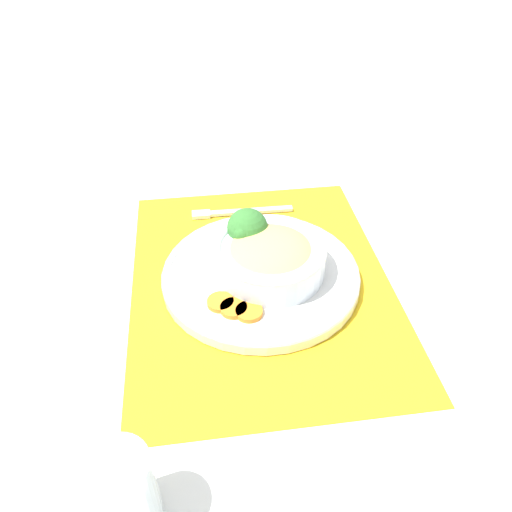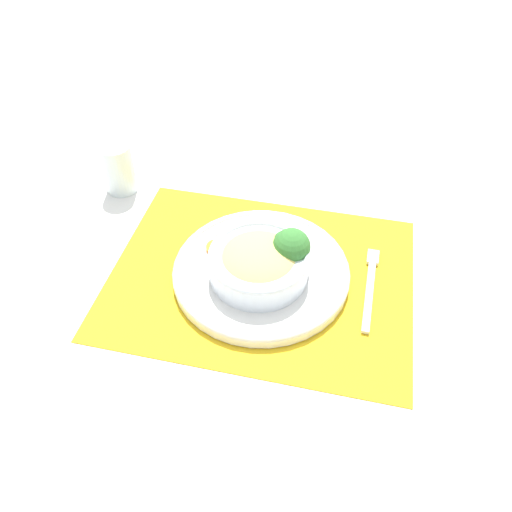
% 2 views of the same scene
% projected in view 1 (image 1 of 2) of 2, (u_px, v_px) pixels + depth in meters
% --- Properties ---
extents(ground_plane, '(4.00, 4.00, 0.00)m').
position_uv_depth(ground_plane, '(261.00, 281.00, 0.77)').
color(ground_plane, white).
extents(placemat, '(0.55, 0.44, 0.00)m').
position_uv_depth(placemat, '(261.00, 280.00, 0.77)').
color(placemat, yellow).
rests_on(placemat, ground_plane).
extents(plate, '(0.30, 0.30, 0.02)m').
position_uv_depth(plate, '(261.00, 274.00, 0.76)').
color(plate, white).
rests_on(plate, placemat).
extents(bowl, '(0.17, 0.17, 0.06)m').
position_uv_depth(bowl, '(270.00, 256.00, 0.74)').
color(bowl, silver).
rests_on(bowl, plate).
extents(broccoli_floret, '(0.06, 0.06, 0.08)m').
position_uv_depth(broccoli_floret, '(247.00, 229.00, 0.76)').
color(broccoli_floret, '#84AD5B').
rests_on(broccoli_floret, plate).
extents(carrot_slice_near, '(0.04, 0.04, 0.01)m').
position_uv_depth(carrot_slice_near, '(220.00, 302.00, 0.70)').
color(carrot_slice_near, orange).
rests_on(carrot_slice_near, plate).
extents(carrot_slice_middle, '(0.04, 0.04, 0.01)m').
position_uv_depth(carrot_slice_middle, '(234.00, 308.00, 0.69)').
color(carrot_slice_middle, orange).
rests_on(carrot_slice_middle, plate).
extents(carrot_slice_far, '(0.04, 0.04, 0.01)m').
position_uv_depth(carrot_slice_far, '(249.00, 312.00, 0.68)').
color(carrot_slice_far, orange).
rests_on(carrot_slice_far, plate).
extents(water_glass, '(0.06, 0.06, 0.10)m').
position_uv_depth(water_glass, '(124.00, 495.00, 0.47)').
color(water_glass, silver).
rests_on(water_glass, ground_plane).
extents(fork, '(0.03, 0.18, 0.01)m').
position_uv_depth(fork, '(232.00, 212.00, 0.90)').
color(fork, silver).
rests_on(fork, placemat).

